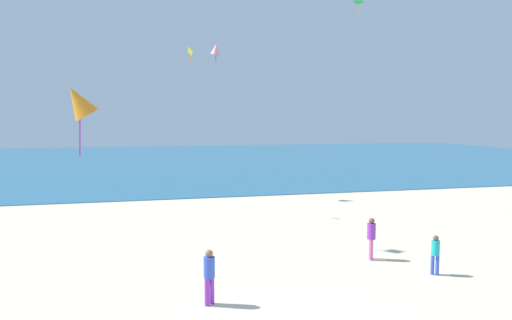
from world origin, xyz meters
name	(u,v)px	position (x,y,z in m)	size (l,w,h in m)	color
ground_plane	(237,239)	(0.00, 10.00, 0.00)	(120.00, 120.00, 0.00)	beige
ocean_water	(181,159)	(0.00, 50.56, 0.03)	(120.00, 60.00, 0.05)	#236084
person_0	(209,273)	(-2.05, 3.21, 0.93)	(0.44, 0.44, 1.61)	purple
person_1	(435,252)	(5.77, 3.95, 0.79)	(0.39, 0.39, 1.37)	blue
person_2	(371,236)	(4.43, 5.98, 0.92)	(0.41, 0.41, 1.60)	#D8599E
kite_green	(358,1)	(12.26, 23.85, 14.48)	(0.83, 0.72, 1.58)	green
kite_pink	(216,49)	(0.64, 20.71, 9.91)	(0.81, 0.71, 1.21)	pink
kite_orange	(79,101)	(-4.83, -0.56, 5.62)	(0.77, 0.61, 1.35)	orange
kite_yellow	(190,52)	(-1.46, 15.72, 8.94)	(0.25, 0.46, 0.91)	yellow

